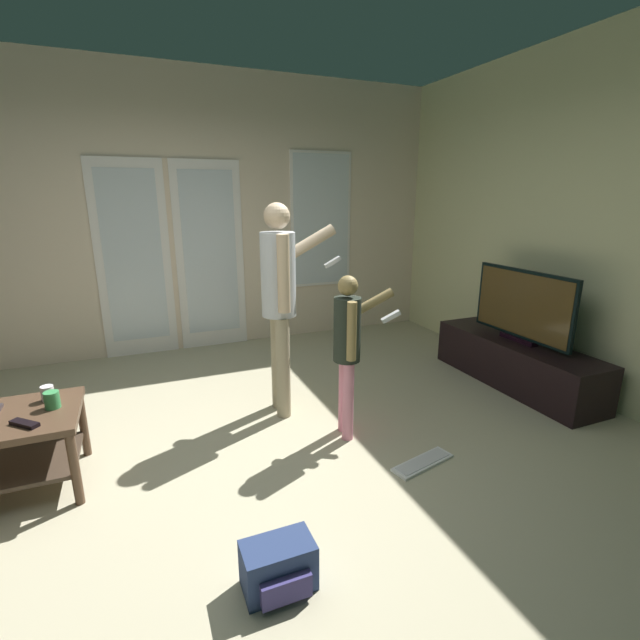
{
  "coord_description": "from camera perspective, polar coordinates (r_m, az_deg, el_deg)",
  "views": [
    {
      "loc": [
        -0.4,
        -2.38,
        1.64
      ],
      "look_at": [
        0.72,
        0.3,
        0.83
      ],
      "focal_mm": 25.12,
      "sensor_mm": 36.0,
      "label": 1
    }
  ],
  "objects": [
    {
      "name": "ground_plane",
      "position": [
        2.92,
        -11.41,
        -19.16
      ],
      "size": [
        6.07,
        5.26,
        0.02
      ],
      "primitive_type": "cube",
      "color": "#B5AC8C"
    },
    {
      "name": "wall_back_with_doors",
      "position": [
        5.0,
        -17.87,
        12.21
      ],
      "size": [
        6.07,
        0.09,
        2.92
      ],
      "color": "beige",
      "rests_on": "ground_plane"
    },
    {
      "name": "wall_right_plain",
      "position": [
        4.16,
        33.01,
        10.41
      ],
      "size": [
        0.06,
        5.26,
        2.89
      ],
      "color": "beige",
      "rests_on": "ground_plane"
    },
    {
      "name": "tv_stand",
      "position": [
        4.36,
        23.66,
        -5.02
      ],
      "size": [
        0.46,
        1.59,
        0.41
      ],
      "color": "black",
      "rests_on": "ground_plane"
    },
    {
      "name": "flat_screen_tv",
      "position": [
        4.22,
        24.38,
        1.66
      ],
      "size": [
        0.08,
        1.03,
        0.63
      ],
      "color": "black",
      "rests_on": "tv_stand"
    },
    {
      "name": "person_adult",
      "position": [
        3.31,
        -5.04,
        3.63
      ],
      "size": [
        0.69,
        0.43,
        1.6
      ],
      "color": "tan",
      "rests_on": "ground_plane"
    },
    {
      "name": "person_child",
      "position": [
        3.02,
        3.67,
        -2.85
      ],
      "size": [
        0.53,
        0.31,
        1.14
      ],
      "color": "pink",
      "rests_on": "ground_plane"
    },
    {
      "name": "backpack",
      "position": [
        2.2,
        -5.27,
        -28.83
      ],
      "size": [
        0.31,
        0.22,
        0.22
      ],
      "color": "navy",
      "rests_on": "ground_plane"
    },
    {
      "name": "loose_keyboard",
      "position": [
        3.04,
        12.96,
        -17.29
      ],
      "size": [
        0.46,
        0.23,
        0.02
      ],
      "color": "white",
      "rests_on": "ground_plane"
    },
    {
      "name": "cup_near_edge",
      "position": [
        3.13,
        -31.38,
        -7.97
      ],
      "size": [
        0.07,
        0.07,
        0.09
      ],
      "primitive_type": "cylinder",
      "color": "white",
      "rests_on": "coffee_table"
    },
    {
      "name": "cup_by_laptop",
      "position": [
        3.01,
        -30.96,
        -8.72
      ],
      "size": [
        0.08,
        0.08,
        0.1
      ],
      "primitive_type": "cylinder",
      "color": "#398F4E",
      "rests_on": "coffee_table"
    },
    {
      "name": "tv_remote_black",
      "position": [
        2.89,
        -33.49,
        -10.95
      ],
      "size": [
        0.16,
        0.15,
        0.02
      ],
      "primitive_type": "cube",
      "rotation": [
        0.0,
        0.0,
        -0.75
      ],
      "color": "black",
      "rests_on": "coffee_table"
    }
  ]
}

